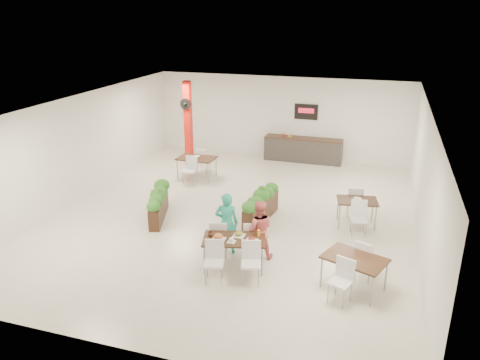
{
  "coord_description": "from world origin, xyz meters",
  "views": [
    {
      "loc": [
        3.89,
        -11.77,
        5.61
      ],
      "look_at": [
        0.2,
        -0.01,
        1.1
      ],
      "focal_mm": 35.0,
      "sensor_mm": 36.0,
      "label": 1
    }
  ],
  "objects_px": {
    "diner_man": "(227,223)",
    "planter_left": "(158,202)",
    "service_counter": "(303,149)",
    "side_table_c": "(354,263)",
    "red_column": "(188,124)",
    "side_table_a": "(197,161)",
    "diner_woman": "(259,229)",
    "side_table_b": "(357,204)",
    "main_table": "(234,243)",
    "planter_right": "(261,204)"
  },
  "relations": [
    {
      "from": "red_column",
      "to": "main_table",
      "type": "distance_m",
      "value": 7.74
    },
    {
      "from": "service_counter",
      "to": "side_table_a",
      "type": "xyz_separation_m",
      "value": [
        -3.22,
        -3.02,
        0.14
      ]
    },
    {
      "from": "service_counter",
      "to": "side_table_b",
      "type": "height_order",
      "value": "service_counter"
    },
    {
      "from": "service_counter",
      "to": "side_table_c",
      "type": "height_order",
      "value": "service_counter"
    },
    {
      "from": "side_table_b",
      "to": "side_table_c",
      "type": "bearing_deg",
      "value": -96.83
    },
    {
      "from": "planter_left",
      "to": "planter_right",
      "type": "distance_m",
      "value": 2.89
    },
    {
      "from": "diner_woman",
      "to": "main_table",
      "type": "bearing_deg",
      "value": 43.74
    },
    {
      "from": "diner_man",
      "to": "side_table_b",
      "type": "height_order",
      "value": "diner_man"
    },
    {
      "from": "planter_left",
      "to": "side_table_c",
      "type": "relative_size",
      "value": 1.08
    },
    {
      "from": "diner_woman",
      "to": "planter_right",
      "type": "bearing_deg",
      "value": -91.04
    },
    {
      "from": "diner_woman",
      "to": "side_table_c",
      "type": "height_order",
      "value": "diner_woman"
    },
    {
      "from": "red_column",
      "to": "diner_woman",
      "type": "bearing_deg",
      "value": -53.87
    },
    {
      "from": "planter_left",
      "to": "diner_man",
      "type": "bearing_deg",
      "value": -27.15
    },
    {
      "from": "planter_left",
      "to": "side_table_b",
      "type": "relative_size",
      "value": 1.07
    },
    {
      "from": "service_counter",
      "to": "diner_woman",
      "type": "xyz_separation_m",
      "value": [
        0.33,
        -7.8,
        0.23
      ]
    },
    {
      "from": "service_counter",
      "to": "side_table_c",
      "type": "distance_m",
      "value": 8.92
    },
    {
      "from": "red_column",
      "to": "side_table_a",
      "type": "height_order",
      "value": "red_column"
    },
    {
      "from": "main_table",
      "to": "side_table_c",
      "type": "height_order",
      "value": "same"
    },
    {
      "from": "red_column",
      "to": "service_counter",
      "type": "relative_size",
      "value": 1.07
    },
    {
      "from": "side_table_a",
      "to": "side_table_b",
      "type": "xyz_separation_m",
      "value": [
        5.64,
        -2.28,
        -0.02
      ]
    },
    {
      "from": "planter_right",
      "to": "diner_woman",
      "type": "bearing_deg",
      "value": -76.63
    },
    {
      "from": "diner_woman",
      "to": "planter_right",
      "type": "distance_m",
      "value": 2.04
    },
    {
      "from": "planter_left",
      "to": "planter_right",
      "type": "xyz_separation_m",
      "value": [
        2.81,
        0.7,
        0.0
      ]
    },
    {
      "from": "diner_man",
      "to": "side_table_c",
      "type": "relative_size",
      "value": 0.93
    },
    {
      "from": "diner_man",
      "to": "side_table_c",
      "type": "distance_m",
      "value": 3.16
    },
    {
      "from": "planter_left",
      "to": "side_table_b",
      "type": "distance_m",
      "value": 5.5
    },
    {
      "from": "diner_man",
      "to": "side_table_c",
      "type": "xyz_separation_m",
      "value": [
        3.07,
        -0.73,
        -0.15
      ]
    },
    {
      "from": "red_column",
      "to": "side_table_c",
      "type": "relative_size",
      "value": 1.93
    },
    {
      "from": "main_table",
      "to": "red_column",
      "type": "bearing_deg",
      "value": 120.76
    },
    {
      "from": "diner_woman",
      "to": "side_table_b",
      "type": "height_order",
      "value": "diner_woman"
    },
    {
      "from": "red_column",
      "to": "side_table_a",
      "type": "xyz_separation_m",
      "value": [
        0.78,
        -1.16,
        -1.01
      ]
    },
    {
      "from": "diner_man",
      "to": "side_table_a",
      "type": "height_order",
      "value": "diner_man"
    },
    {
      "from": "diner_man",
      "to": "planter_right",
      "type": "height_order",
      "value": "diner_man"
    },
    {
      "from": "planter_right",
      "to": "side_table_a",
      "type": "distance_m",
      "value": 4.17
    },
    {
      "from": "side_table_b",
      "to": "side_table_c",
      "type": "relative_size",
      "value": 1.0
    },
    {
      "from": "main_table",
      "to": "diner_woman",
      "type": "height_order",
      "value": "diner_woman"
    },
    {
      "from": "service_counter",
      "to": "side_table_b",
      "type": "xyz_separation_m",
      "value": [
        2.42,
        -5.3,
        0.13
      ]
    },
    {
      "from": "planter_right",
      "to": "side_table_a",
      "type": "height_order",
      "value": "planter_right"
    },
    {
      "from": "planter_left",
      "to": "planter_right",
      "type": "height_order",
      "value": "planter_right"
    },
    {
      "from": "diner_man",
      "to": "side_table_a",
      "type": "xyz_separation_m",
      "value": [
        -2.75,
        4.78,
        -0.14
      ]
    },
    {
      "from": "main_table",
      "to": "diner_woman",
      "type": "xyz_separation_m",
      "value": [
        0.41,
        0.66,
        0.09
      ]
    },
    {
      "from": "service_counter",
      "to": "side_table_c",
      "type": "bearing_deg",
      "value": -73.0
    },
    {
      "from": "red_column",
      "to": "diner_woman",
      "type": "height_order",
      "value": "red_column"
    },
    {
      "from": "planter_left",
      "to": "side_table_b",
      "type": "height_order",
      "value": "planter_left"
    },
    {
      "from": "diner_man",
      "to": "planter_left",
      "type": "relative_size",
      "value": 0.87
    },
    {
      "from": "diner_woman",
      "to": "planter_right",
      "type": "relative_size",
      "value": 0.73
    },
    {
      "from": "side_table_c",
      "to": "planter_left",
      "type": "bearing_deg",
      "value": -178.38
    },
    {
      "from": "service_counter",
      "to": "planter_left",
      "type": "xyz_separation_m",
      "value": [
        -2.94,
        -6.53,
        0.01
      ]
    },
    {
      "from": "service_counter",
      "to": "side_table_a",
      "type": "height_order",
      "value": "service_counter"
    },
    {
      "from": "main_table",
      "to": "diner_man",
      "type": "relative_size",
      "value": 1.21
    }
  ]
}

